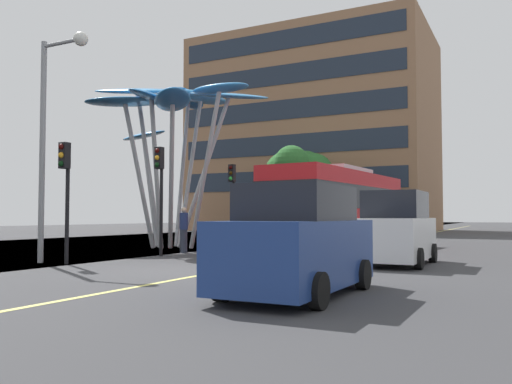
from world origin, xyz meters
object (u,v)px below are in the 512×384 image
(traffic_light_kerb_near, at_px, (65,176))
(traffic_light_kerb_far, at_px, (160,178))
(red_bus, at_px, (339,205))
(traffic_light_island_mid, at_px, (232,188))
(street_lamp, at_px, (53,116))
(car_parked_mid, at_px, (396,230))
(pedestrian, at_px, (184,230))
(car_parked_near, at_px, (298,243))
(leaf_sculpture, at_px, (175,112))

(traffic_light_kerb_near, relative_size, traffic_light_kerb_far, 0.93)
(red_bus, relative_size, traffic_light_island_mid, 2.71)
(street_lamp, bearing_deg, traffic_light_kerb_far, 70.49)
(traffic_light_kerb_near, height_order, traffic_light_kerb_far, traffic_light_kerb_far)
(red_bus, relative_size, car_parked_mid, 2.61)
(red_bus, xyz_separation_m, pedestrian, (-4.97, -4.68, -1.04))
(traffic_light_island_mid, bearing_deg, traffic_light_kerb_far, -88.72)
(traffic_light_kerb_far, height_order, car_parked_near, traffic_light_kerb_far)
(traffic_light_kerb_near, relative_size, street_lamp, 0.52)
(traffic_light_kerb_near, distance_m, traffic_light_island_mid, 9.50)
(traffic_light_island_mid, bearing_deg, car_parked_near, -55.58)
(red_bus, distance_m, leaf_sculpture, 8.87)
(traffic_light_kerb_near, height_order, car_parked_near, traffic_light_kerb_near)
(pedestrian, bearing_deg, car_parked_mid, -8.48)
(street_lamp, relative_size, pedestrian, 3.91)
(traffic_light_island_mid, distance_m, car_parked_near, 14.64)
(leaf_sculpture, distance_m, car_parked_mid, 13.08)
(traffic_light_kerb_near, xyz_separation_m, car_parked_near, (8.71, -2.50, -1.73))
(red_bus, height_order, leaf_sculpture, leaf_sculpture)
(red_bus, height_order, traffic_light_kerb_far, traffic_light_kerb_far)
(car_parked_near, relative_size, street_lamp, 0.58)
(traffic_light_island_mid, bearing_deg, pedestrian, -93.29)
(traffic_light_island_mid, xyz_separation_m, pedestrian, (-0.21, -3.59, -1.86))
(leaf_sculpture, xyz_separation_m, pedestrian, (2.48, -2.81, -5.48))
(car_parked_near, height_order, car_parked_mid, car_parked_mid)
(traffic_light_kerb_far, xyz_separation_m, car_parked_mid, (8.38, 0.71, -1.85))
(leaf_sculpture, relative_size, traffic_light_island_mid, 2.21)
(red_bus, bearing_deg, car_parked_near, -75.22)
(leaf_sculpture, bearing_deg, traffic_light_kerb_far, -59.76)
(traffic_light_kerb_far, height_order, street_lamp, street_lamp)
(traffic_light_kerb_far, height_order, car_parked_mid, traffic_light_kerb_far)
(street_lamp, bearing_deg, red_bus, 60.26)
(traffic_light_kerb_near, bearing_deg, car_parked_mid, 27.02)
(traffic_light_kerb_far, bearing_deg, leaf_sculpture, 120.24)
(red_bus, height_order, traffic_light_kerb_near, traffic_light_kerb_near)
(traffic_light_island_mid, height_order, street_lamp, street_lamp)
(leaf_sculpture, distance_m, pedestrian, 6.64)
(red_bus, xyz_separation_m, traffic_light_kerb_near, (-5.26, -10.57, 0.73))
(traffic_light_kerb_far, xyz_separation_m, traffic_light_island_mid, (-0.13, 5.60, -0.10))
(traffic_light_kerb_near, bearing_deg, pedestrian, 87.20)
(leaf_sculpture, xyz_separation_m, street_lamp, (1.48, -8.58, -1.77))
(leaf_sculpture, xyz_separation_m, traffic_light_kerb_near, (2.19, -8.70, -3.70))
(car_parked_near, relative_size, pedestrian, 2.27)
(red_bus, xyz_separation_m, traffic_light_kerb_far, (-4.64, -6.69, 0.92))
(leaf_sculpture, relative_size, pedestrian, 4.67)
(car_parked_mid, distance_m, pedestrian, 8.81)
(red_bus, relative_size, traffic_light_kerb_near, 2.81)
(car_parked_near, relative_size, car_parked_mid, 1.04)
(car_parked_mid, bearing_deg, traffic_light_kerb_near, -152.98)
(traffic_light_island_mid, relative_size, car_parked_near, 0.93)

